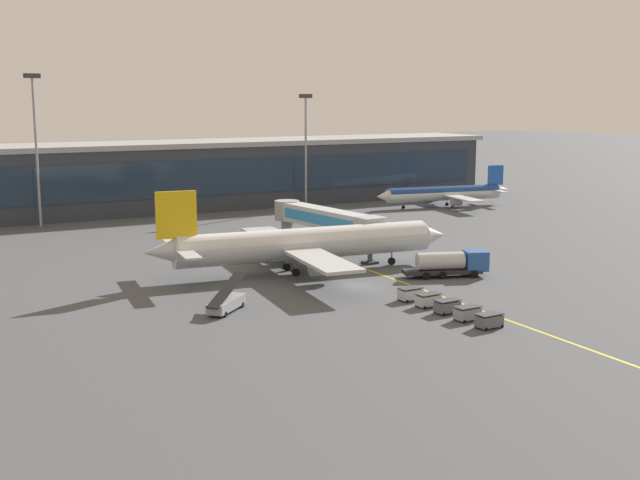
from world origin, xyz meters
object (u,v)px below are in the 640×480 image
(fuel_tanker, at_px, (451,263))
(baggage_cart_0, at_px, (489,320))
(belt_loader, at_px, (226,302))
(commuter_jet_far, at_px, (444,193))
(baggage_cart_1, at_px, (467,313))
(baggage_cart_2, at_px, (447,306))
(main_airliner, at_px, (304,244))
(baggage_cart_4, at_px, (410,294))
(baggage_cart_3, at_px, (428,300))

(fuel_tanker, bearing_deg, baggage_cart_0, -117.91)
(belt_loader, xyz_separation_m, commuter_jet_far, (71.02, 56.81, 1.85))
(baggage_cart_0, xyz_separation_m, baggage_cart_1, (-0.16, 3.20, 0.00))
(baggage_cart_2, bearing_deg, baggage_cart_1, -87.12)
(belt_loader, bearing_deg, commuter_jet_far, 38.66)
(baggage_cart_1, bearing_deg, commuter_jet_far, 54.82)
(main_airliner, distance_m, baggage_cart_1, 28.87)
(baggage_cart_2, xyz_separation_m, baggage_cart_4, (-0.32, 6.39, 0.00))
(baggage_cart_0, height_order, baggage_cart_1, same)
(main_airliner, distance_m, fuel_tanker, 19.05)
(fuel_tanker, height_order, baggage_cart_4, fuel_tanker)
(belt_loader, bearing_deg, baggage_cart_0, -41.16)
(fuel_tanker, height_order, commuter_jet_far, commuter_jet_far)
(main_airliner, xyz_separation_m, baggage_cart_2, (4.17, -25.19, -3.04))
(baggage_cart_3, bearing_deg, main_airliner, 100.33)
(baggage_cart_2, height_order, baggage_cart_3, same)
(baggage_cart_1, distance_m, baggage_cart_2, 3.20)
(main_airliner, xyz_separation_m, baggage_cart_4, (3.85, -18.80, -3.04))
(baggage_cart_0, distance_m, baggage_cart_3, 9.60)
(belt_loader, bearing_deg, baggage_cart_4, -14.77)
(belt_loader, xyz_separation_m, baggage_cart_2, (20.34, -11.67, -0.21))
(baggage_cart_3, bearing_deg, belt_loader, 157.22)
(main_airliner, bearing_deg, baggage_cart_3, -79.67)
(baggage_cart_4, distance_m, commuter_jet_far, 80.38)
(belt_loader, height_order, baggage_cart_2, belt_loader)
(fuel_tanker, distance_m, baggage_cart_3, 15.72)
(baggage_cart_1, distance_m, commuter_jet_far, 87.72)
(belt_loader, distance_m, commuter_jet_far, 90.97)
(commuter_jet_far, bearing_deg, main_airliner, -141.72)
(baggage_cart_2, bearing_deg, baggage_cart_3, 92.88)
(baggage_cart_0, relative_size, baggage_cart_3, 1.00)
(baggage_cart_3, bearing_deg, baggage_cart_0, -87.12)
(fuel_tanker, relative_size, baggage_cart_3, 4.04)
(baggage_cart_0, xyz_separation_m, baggage_cart_4, (-0.64, 12.78, 0.00))
(baggage_cart_0, relative_size, baggage_cart_4, 1.00)
(belt_loader, height_order, commuter_jet_far, commuter_jet_far)
(main_airliner, relative_size, baggage_cart_4, 15.39)
(commuter_jet_far, bearing_deg, fuel_tanker, -125.99)
(baggage_cart_0, bearing_deg, baggage_cart_1, 92.88)
(belt_loader, bearing_deg, baggage_cart_3, -22.78)
(baggage_cart_1, bearing_deg, baggage_cart_0, -87.12)
(main_airliner, height_order, baggage_cart_1, main_airliner)
(fuel_tanker, height_order, baggage_cart_1, fuel_tanker)
(main_airliner, height_order, baggage_cart_0, main_airliner)
(fuel_tanker, distance_m, baggage_cart_2, 17.98)
(baggage_cart_3, bearing_deg, baggage_cart_2, -87.12)
(baggage_cart_2, bearing_deg, baggage_cart_0, -87.12)
(baggage_cart_3, bearing_deg, baggage_cart_1, -87.12)
(main_airliner, relative_size, baggage_cart_1, 15.39)
(fuel_tanker, relative_size, commuter_jet_far, 0.36)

